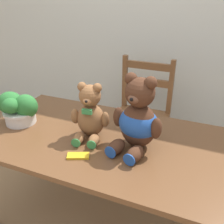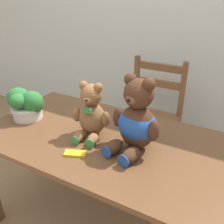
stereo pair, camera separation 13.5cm
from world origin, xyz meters
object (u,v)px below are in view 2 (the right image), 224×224
(wooden_chair_behind, at_px, (151,117))
(potted_plant, at_px, (26,104))
(chocolate_bar, at_px, (75,153))
(teddy_bear_left, at_px, (91,113))
(teddy_bear_right, at_px, (136,121))

(wooden_chair_behind, height_order, potted_plant, wooden_chair_behind)
(wooden_chair_behind, height_order, chocolate_bar, wooden_chair_behind)
(potted_plant, height_order, chocolate_bar, potted_plant)
(teddy_bear_left, xyz_separation_m, potted_plant, (-0.49, -0.03, -0.04))
(wooden_chair_behind, xyz_separation_m, chocolate_bar, (-0.05, -1.00, 0.23))
(potted_plant, distance_m, chocolate_bar, 0.56)
(teddy_bear_right, relative_size, chocolate_bar, 3.59)
(potted_plant, bearing_deg, teddy_bear_left, 3.46)
(teddy_bear_right, bearing_deg, teddy_bear_left, 11.70)
(teddy_bear_right, bearing_deg, chocolate_bar, 52.31)
(teddy_bear_right, relative_size, potted_plant, 1.52)
(wooden_chair_behind, height_order, teddy_bear_left, teddy_bear_left)
(teddy_bear_left, distance_m, potted_plant, 0.49)
(wooden_chair_behind, xyz_separation_m, potted_plant, (-0.58, -0.82, 0.33))
(teddy_bear_left, relative_size, potted_plant, 1.21)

